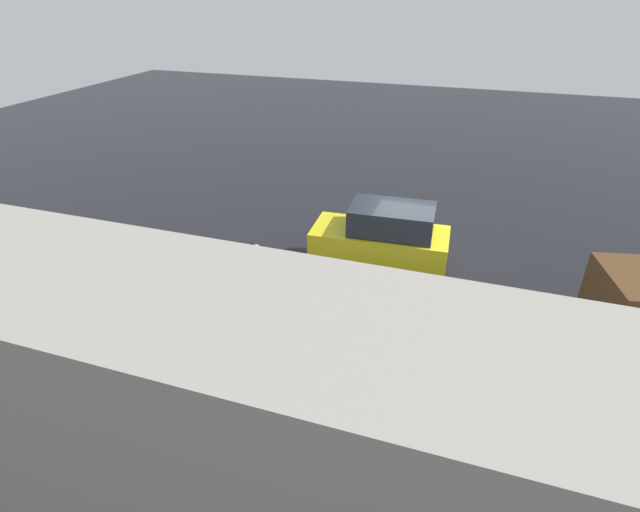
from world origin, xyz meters
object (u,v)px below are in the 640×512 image
Objects in this scene: pedestrian at (258,267)px; sign_post at (249,276)px; moving_hatchback at (383,239)px; fire_hydrant at (282,293)px.

pedestrian is 0.68× the size of sign_post.
moving_hatchback is 4.61m from sign_post.
sign_post reaches higher than pedestrian.
fire_hydrant is at bearing 52.22° from moving_hatchback.
fire_hydrant is 1.74m from sign_post.
sign_post is (0.24, 1.26, 1.18)m from fire_hydrant.
moving_hatchback is at bearing -127.78° from fire_hydrant.
fire_hydrant is 0.50× the size of pedestrian.
fire_hydrant is at bearing 167.91° from pedestrian.
pedestrian is (2.81, 2.53, -0.07)m from moving_hatchback.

